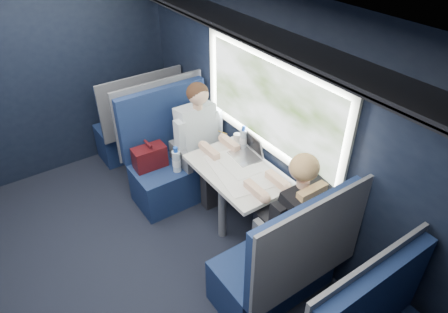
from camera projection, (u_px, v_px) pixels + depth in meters
ground at (143, 275)px, 3.62m from camera, size 2.80×4.20×0.01m
room_shell at (121, 135)px, 2.78m from camera, size 3.00×4.40×2.40m
table at (236, 177)px, 3.72m from camera, size 0.62×1.00×0.74m
seat_bay_near at (174, 160)px, 4.36m from camera, size 1.04×0.62×1.26m
seat_bay_far at (281, 265)px, 3.19m from camera, size 1.04×0.62×1.26m
seat_row_front at (139, 126)px, 4.99m from camera, size 1.04×0.51×1.16m
man at (202, 137)px, 4.19m from camera, size 0.53×0.56×1.32m
woman at (294, 212)px, 3.24m from camera, size 0.53×0.56×1.32m
papers at (241, 170)px, 3.68m from camera, size 0.59×0.76×0.01m
laptop at (249, 150)px, 3.84m from camera, size 0.25×0.32×0.22m
bottle_small at (243, 138)px, 3.93m from camera, size 0.07×0.07×0.24m
cup at (237, 138)px, 4.04m from camera, size 0.07×0.07×0.10m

